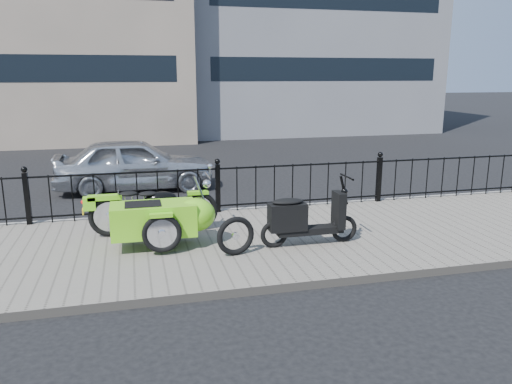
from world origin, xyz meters
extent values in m
plane|color=black|center=(0.00, 0.00, 0.00)|extent=(120.00, 120.00, 0.00)
cube|color=slate|center=(0.00, -0.50, 0.06)|extent=(30.00, 3.80, 0.12)
cube|color=gray|center=(0.00, 1.44, 0.06)|extent=(30.00, 0.10, 0.12)
cylinder|color=black|center=(0.00, 1.30, 0.99)|extent=(14.00, 0.04, 0.04)
cylinder|color=black|center=(0.00, 1.30, 0.24)|extent=(14.00, 0.04, 0.04)
cube|color=black|center=(-3.50, 1.30, 0.60)|extent=(0.09, 0.09, 0.96)
sphere|color=black|center=(-3.50, 1.30, 1.14)|extent=(0.11, 0.11, 0.11)
cube|color=black|center=(0.00, 1.30, 0.60)|extent=(0.09, 0.09, 0.96)
sphere|color=black|center=(0.00, 1.30, 1.14)|extent=(0.11, 0.11, 0.11)
cube|color=black|center=(3.50, 1.30, 0.60)|extent=(0.09, 0.09, 0.96)
sphere|color=black|center=(3.50, 1.30, 1.14)|extent=(0.11, 0.11, 0.11)
cube|color=black|center=(-6.00, 12.02, 3.00)|extent=(12.50, 0.06, 1.00)
cube|color=black|center=(7.00, 13.02, 3.00)|extent=(10.50, 0.06, 1.00)
torus|color=black|center=(-0.54, 0.20, 0.46)|extent=(0.69, 0.09, 0.69)
torus|color=black|center=(-2.04, 0.20, 0.46)|extent=(0.69, 0.09, 0.69)
torus|color=black|center=(-1.24, -0.94, 0.46)|extent=(0.60, 0.08, 0.60)
cube|color=gray|center=(-1.29, 0.20, 0.48)|extent=(0.34, 0.22, 0.24)
cylinder|color=black|center=(-1.29, 0.20, 0.41)|extent=(1.40, 0.04, 0.04)
ellipsoid|color=black|center=(-1.17, 0.20, 0.72)|extent=(0.54, 0.29, 0.26)
cylinder|color=silver|center=(-0.36, 0.20, 1.08)|extent=(0.03, 0.56, 0.03)
cylinder|color=silver|center=(-0.48, 0.20, 0.77)|extent=(0.25, 0.04, 0.59)
sphere|color=silver|center=(-0.38, 0.20, 0.95)|extent=(0.15, 0.15, 0.15)
cube|color=#7AE31E|center=(-0.54, 0.20, 0.79)|extent=(0.36, 0.12, 0.06)
cube|color=#7AE31E|center=(-2.09, 0.20, 0.80)|extent=(0.55, 0.16, 0.08)
ellipsoid|color=black|center=(-1.39, 0.20, 0.82)|extent=(0.31, 0.22, 0.08)
ellipsoid|color=black|center=(-1.71, 0.20, 0.84)|extent=(0.31, 0.22, 0.08)
sphere|color=red|center=(-2.44, 0.20, 0.74)|extent=(0.07, 0.07, 0.07)
cube|color=yellow|center=(-2.46, 0.30, 0.56)|extent=(0.02, 0.14, 0.10)
cube|color=#7AE31E|center=(-1.34, -0.55, 0.59)|extent=(1.30, 0.62, 0.50)
ellipsoid|color=#7AE31E|center=(-0.69, -0.55, 0.61)|extent=(0.65, 0.60, 0.54)
cube|color=black|center=(-1.49, -0.55, 0.82)|extent=(0.55, 0.43, 0.06)
cube|color=#7AE31E|center=(-1.24, -0.94, 0.76)|extent=(0.34, 0.11, 0.06)
torus|color=black|center=(1.69, -1.00, 0.34)|extent=(0.44, 0.08, 0.44)
torus|color=black|center=(0.50, -1.00, 0.34)|extent=(0.44, 0.08, 0.44)
cube|color=black|center=(1.10, -1.00, 0.36)|extent=(1.08, 0.24, 0.11)
cube|color=black|center=(0.72, -1.00, 0.61)|extent=(0.60, 0.28, 0.43)
ellipsoid|color=black|center=(0.72, -1.00, 0.86)|extent=(0.51, 0.25, 0.10)
cube|color=black|center=(1.58, -1.00, 0.66)|extent=(0.13, 0.33, 0.60)
cylinder|color=black|center=(1.66, -1.00, 0.99)|extent=(0.17, 0.04, 0.48)
cylinder|color=black|center=(1.70, -1.00, 1.20)|extent=(0.03, 0.48, 0.03)
torus|color=black|center=(-0.16, -1.19, 0.42)|extent=(0.61, 0.21, 0.61)
imported|color=#BABCC1|center=(-1.56, 4.22, 0.65)|extent=(3.84, 1.62, 1.30)
camera|label=1|loc=(-1.60, -8.21, 2.81)|focal=35.00mm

